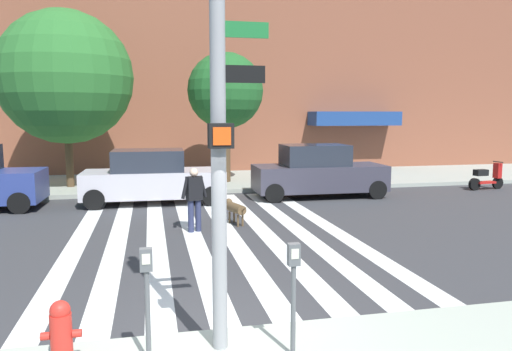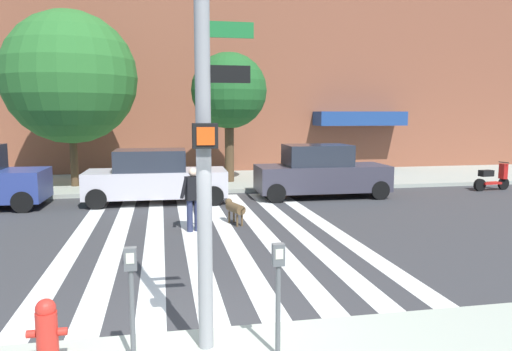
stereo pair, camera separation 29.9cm
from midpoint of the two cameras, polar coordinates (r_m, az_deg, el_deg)
The scene contains 14 objects.
ground_plane at distance 12.42m, azimuth -9.12°, elevation -6.77°, with size 160.00×160.00×0.00m, color #353538.
sidewalk_far at distance 21.14m, azimuth -10.51°, elevation -0.78°, with size 80.00×6.00×0.15m, color #9AA094.
crosswalk_stripes at distance 12.47m, azimuth -6.11°, elevation -6.65°, with size 6.75×11.18×0.01m.
traffic_light_pole at distance 5.64m, azimuth -5.98°, elevation 12.58°, with size 0.74×0.46×5.80m.
fire_hydrant at distance 6.23m, azimuth -23.25°, elevation -16.75°, with size 0.44×0.32×0.76m.
parking_meter_curbside at distance 5.79m, azimuth 2.92°, elevation -12.57°, with size 0.14×0.11×1.36m.
parking_meter_second_along at distance 5.76m, azimuth -14.18°, elevation -12.90°, with size 0.14×0.11×1.36m.
parked_car_behind_first at distance 16.63m, azimuth -12.52°, elevation -0.26°, with size 4.70×2.05×1.80m.
parked_car_third_in_line at distance 17.59m, azimuth 6.82°, elevation 0.37°, with size 4.72×1.96×1.90m.
parked_scooter at distance 21.20m, azimuth 25.11°, elevation -0.23°, with size 1.63×0.52×1.11m.
street_tree_nearest at distance 20.29m, azimuth -21.89°, elevation 10.64°, with size 5.08×5.08×6.76m.
street_tree_middle at distance 20.32m, azimuth -4.05°, elevation 9.84°, with size 3.13×3.13×5.35m.
pedestrian_dog_walker at distance 12.40m, azimuth -7.96°, elevation -2.39°, with size 0.70×0.34×1.64m.
dog_on_leash at distance 13.22m, azimuth -3.13°, elevation -3.86°, with size 0.48×1.11×0.65m.
Camera 1 is at (-0.78, -6.11, 3.00)m, focal length 34.04 mm.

